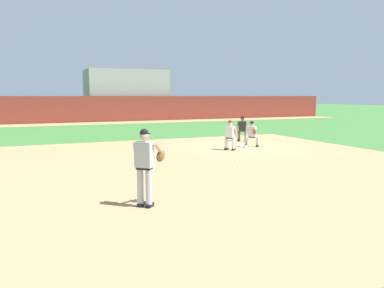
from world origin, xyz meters
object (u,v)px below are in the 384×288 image
(pitcher, at_px, (146,163))
(first_baseman, at_px, (252,133))
(baseball, at_px, (235,160))
(baserunner, at_px, (230,134))
(first_base_bag, at_px, (242,146))
(umpire, at_px, (242,128))

(pitcher, height_order, first_baseman, pitcher)
(baseball, bearing_deg, baserunner, 64.84)
(first_base_bag, xyz_separation_m, baserunner, (-1.15, -0.75, 0.75))
(first_base_bag, height_order, first_baseman, first_baseman)
(first_base_bag, height_order, pitcher, pitcher)
(first_base_bag, xyz_separation_m, baseball, (-2.45, -3.50, -0.01))
(first_base_bag, xyz_separation_m, umpire, (1.25, 2.11, 0.75))
(baseball, bearing_deg, first_baseman, 48.98)
(first_base_bag, relative_size, baseball, 5.14)
(pitcher, xyz_separation_m, baserunner, (6.38, 7.42, -0.27))
(baserunner, bearing_deg, first_baseman, 20.29)
(baserunner, relative_size, umpire, 1.00)
(first_base_bag, xyz_separation_m, pitcher, (-7.53, -8.17, 1.01))
(first_base_bag, bearing_deg, baseball, -124.95)
(baseball, distance_m, pitcher, 6.97)
(baseball, bearing_deg, pitcher, -137.44)
(pitcher, bearing_deg, first_baseman, 45.07)
(umpire, bearing_deg, baserunner, -130.07)
(baseball, relative_size, umpire, 0.05)
(baserunner, bearing_deg, umpire, 49.93)
(first_base_bag, distance_m, umpire, 2.56)
(pitcher, bearing_deg, baserunner, 49.33)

